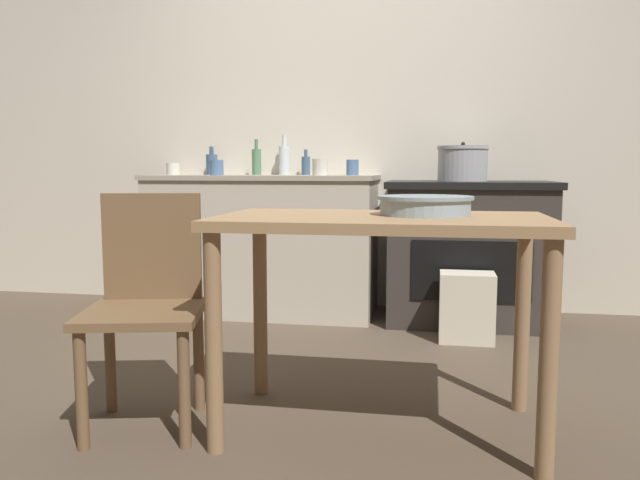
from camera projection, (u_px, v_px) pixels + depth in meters
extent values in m
plane|color=brown|center=(304.00, 380.00, 2.71)|extent=(14.00, 14.00, 0.00)
cube|color=beige|center=(352.00, 114.00, 4.11)|extent=(8.00, 0.07, 2.55)
cube|color=beige|center=(264.00, 246.00, 3.97)|extent=(1.40, 0.60, 0.85)
cube|color=#A9A08F|center=(263.00, 177.00, 3.92)|extent=(1.43, 0.63, 0.03)
cube|color=#38332D|center=(468.00, 255.00, 3.74)|extent=(0.93, 0.63, 0.80)
cube|color=black|center=(470.00, 185.00, 3.69)|extent=(0.97, 0.67, 0.04)
cube|color=black|center=(471.00, 271.00, 3.43)|extent=(0.65, 0.01, 0.34)
cube|color=#A87F56|center=(382.00, 221.00, 2.12)|extent=(1.11, 0.64, 0.03)
cylinder|color=#97724E|center=(214.00, 344.00, 1.98)|extent=(0.06, 0.06, 0.72)
cylinder|color=#97724E|center=(549.00, 361.00, 1.80)|extent=(0.06, 0.06, 0.72)
cylinder|color=#97724E|center=(260.00, 307.00, 2.52)|extent=(0.06, 0.06, 0.72)
cylinder|color=#97724E|center=(522.00, 317.00, 2.34)|extent=(0.06, 0.06, 0.72)
cube|color=brown|center=(143.00, 313.00, 2.16)|extent=(0.48, 0.48, 0.03)
cube|color=brown|center=(152.00, 246.00, 2.32)|extent=(0.36, 0.11, 0.40)
cylinder|color=brown|center=(81.00, 391.00, 2.02)|extent=(0.04, 0.04, 0.40)
cylinder|color=brown|center=(184.00, 389.00, 2.03)|extent=(0.04, 0.04, 0.40)
cylinder|color=brown|center=(110.00, 360.00, 2.34)|extent=(0.04, 0.04, 0.40)
cylinder|color=brown|center=(199.00, 358.00, 2.36)|extent=(0.04, 0.04, 0.40)
cube|color=beige|center=(467.00, 307.00, 3.30)|extent=(0.29, 0.20, 0.37)
cylinder|color=#A8A8AD|center=(462.00, 165.00, 3.72)|extent=(0.29, 0.29, 0.19)
cylinder|color=#A8A8AD|center=(463.00, 148.00, 3.71)|extent=(0.30, 0.30, 0.02)
sphere|color=black|center=(463.00, 144.00, 3.71)|extent=(0.02, 0.02, 0.02)
cylinder|color=#93A8B2|center=(425.00, 206.00, 2.15)|extent=(0.31, 0.31, 0.07)
cylinder|color=#8597A0|center=(425.00, 198.00, 2.15)|extent=(0.33, 0.33, 0.01)
cylinder|color=#3D5675|center=(212.00, 165.00, 4.18)|extent=(0.08, 0.08, 0.13)
cylinder|color=#3D5675|center=(212.00, 151.00, 4.17)|extent=(0.03, 0.03, 0.05)
cylinder|color=#517F5B|center=(257.00, 162.00, 4.08)|extent=(0.06, 0.06, 0.17)
cylinder|color=#517F5B|center=(256.00, 144.00, 4.06)|extent=(0.02, 0.02, 0.06)
cylinder|color=silver|center=(284.00, 161.00, 4.10)|extent=(0.07, 0.07, 0.19)
cylinder|color=silver|center=(284.00, 141.00, 4.09)|extent=(0.03, 0.03, 0.07)
cylinder|color=#3D5675|center=(306.00, 166.00, 4.07)|extent=(0.06, 0.06, 0.12)
cylinder|color=#3D5675|center=(306.00, 153.00, 4.06)|extent=(0.02, 0.02, 0.05)
cylinder|color=#4C6B99|center=(352.00, 167.00, 3.75)|extent=(0.07, 0.07, 0.09)
cylinder|color=silver|center=(173.00, 169.00, 3.95)|extent=(0.09, 0.09, 0.08)
cylinder|color=#4C6B99|center=(217.00, 168.00, 3.81)|extent=(0.08, 0.08, 0.09)
cylinder|color=silver|center=(320.00, 167.00, 3.64)|extent=(0.09, 0.09, 0.10)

